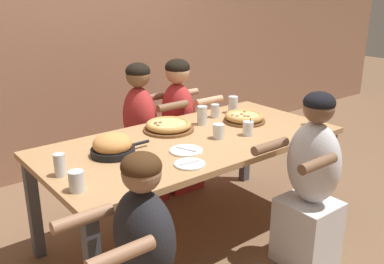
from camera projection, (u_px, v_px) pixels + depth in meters
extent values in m
plane|color=brown|center=(192.00, 234.00, 3.14)|extent=(18.00, 18.00, 0.00)
cube|color=#9E7056|center=(76.00, 1.00, 3.89)|extent=(10.00, 0.06, 3.20)
cube|color=tan|center=(192.00, 142.00, 2.91)|extent=(2.06, 0.99, 0.04)
cube|color=#4C4C51|center=(326.00, 176.00, 3.27)|extent=(0.07, 0.07, 0.70)
cube|color=#4C4C51|center=(34.00, 209.00, 2.78)|extent=(0.07, 0.07, 0.70)
cube|color=#4C4C51|center=(245.00, 145.00, 3.92)|extent=(0.07, 0.07, 0.70)
cylinder|color=brown|center=(244.00, 121.00, 3.27)|extent=(0.32, 0.32, 0.02)
torus|color=tan|center=(244.00, 116.00, 3.26)|extent=(0.30, 0.30, 0.04)
cylinder|color=#E5C675|center=(244.00, 117.00, 3.26)|extent=(0.24, 0.24, 0.04)
cylinder|color=#9E4C38|center=(232.00, 115.00, 3.24)|extent=(0.02, 0.02, 0.01)
cylinder|color=#9E4C38|center=(245.00, 116.00, 3.21)|extent=(0.02, 0.02, 0.01)
cylinder|color=#9E4C38|center=(248.00, 116.00, 3.21)|extent=(0.02, 0.02, 0.01)
cylinder|color=#9E4C38|center=(242.00, 114.00, 3.26)|extent=(0.02, 0.02, 0.01)
cylinder|color=#9E4C38|center=(237.00, 116.00, 3.21)|extent=(0.02, 0.02, 0.01)
cylinder|color=#9E4C38|center=(244.00, 112.00, 3.32)|extent=(0.02, 0.02, 0.01)
cylinder|color=brown|center=(169.00, 129.00, 3.07)|extent=(0.37, 0.37, 0.02)
torus|color=tan|center=(169.00, 125.00, 3.06)|extent=(0.33, 0.33, 0.04)
cylinder|color=#E5C675|center=(169.00, 126.00, 3.06)|extent=(0.27, 0.27, 0.04)
cylinder|color=#9E4C38|center=(156.00, 122.00, 3.06)|extent=(0.02, 0.02, 0.01)
cylinder|color=#9E4C38|center=(155.00, 124.00, 3.04)|extent=(0.02, 0.02, 0.01)
cylinder|color=#9E4C38|center=(160.00, 122.00, 3.06)|extent=(0.02, 0.02, 0.01)
cylinder|color=#9E4C38|center=(158.00, 125.00, 3.00)|extent=(0.02, 0.02, 0.01)
cylinder|color=black|center=(113.00, 152.00, 2.62)|extent=(0.27, 0.27, 0.04)
cylinder|color=black|center=(140.00, 143.00, 2.73)|extent=(0.12, 0.02, 0.02)
ellipsoid|color=#D68E4C|center=(112.00, 144.00, 2.60)|extent=(0.24, 0.24, 0.13)
cylinder|color=white|center=(190.00, 164.00, 2.47)|extent=(0.18, 0.18, 0.01)
cube|color=#B7B7BC|center=(190.00, 163.00, 2.47)|extent=(0.13, 0.02, 0.01)
cylinder|color=white|center=(186.00, 151.00, 2.68)|extent=(0.21, 0.21, 0.01)
cube|color=#B7B7BC|center=(186.00, 149.00, 2.67)|extent=(0.06, 0.14, 0.01)
cylinder|color=silver|center=(248.00, 128.00, 2.96)|extent=(0.08, 0.08, 0.10)
cylinder|color=#1EA8DB|center=(248.00, 130.00, 2.96)|extent=(0.07, 0.07, 0.07)
cylinder|color=black|center=(250.00, 126.00, 2.96)|extent=(0.01, 0.01, 0.12)
cylinder|color=silver|center=(215.00, 111.00, 3.37)|extent=(0.07, 0.07, 0.11)
cylinder|color=black|center=(215.00, 114.00, 3.38)|extent=(0.06, 0.06, 0.06)
cylinder|color=silver|center=(60.00, 165.00, 2.31)|extent=(0.06, 0.06, 0.13)
cylinder|color=black|center=(60.00, 169.00, 2.32)|extent=(0.06, 0.06, 0.08)
cylinder|color=silver|center=(202.00, 115.00, 3.19)|extent=(0.08, 0.08, 0.14)
cylinder|color=silver|center=(314.00, 116.00, 3.17)|extent=(0.08, 0.08, 0.14)
cylinder|color=silver|center=(314.00, 119.00, 3.18)|extent=(0.07, 0.07, 0.10)
cylinder|color=silver|center=(233.00, 105.00, 3.49)|extent=(0.08, 0.08, 0.14)
cylinder|color=black|center=(233.00, 106.00, 3.49)|extent=(0.07, 0.07, 0.11)
cylinder|color=silver|center=(76.00, 181.00, 2.14)|extent=(0.08, 0.08, 0.11)
cylinder|color=black|center=(77.00, 185.00, 2.15)|extent=(0.07, 0.07, 0.06)
cylinder|color=silver|center=(219.00, 131.00, 2.89)|extent=(0.08, 0.08, 0.10)
cube|color=#B22D2D|center=(178.00, 163.00, 3.84)|extent=(0.32, 0.34, 0.44)
ellipsoid|color=#B22D2D|center=(178.00, 112.00, 3.69)|extent=(0.24, 0.36, 0.51)
sphere|color=tan|center=(177.00, 72.00, 3.57)|extent=(0.21, 0.21, 0.21)
ellipsoid|color=black|center=(177.00, 67.00, 3.56)|extent=(0.21, 0.21, 0.14)
cylinder|color=tan|center=(185.00, 93.00, 3.90)|extent=(0.28, 0.06, 0.06)
cylinder|color=tan|center=(209.00, 101.00, 3.65)|extent=(0.28, 0.06, 0.06)
cube|color=#B22D2D|center=(142.00, 174.00, 3.61)|extent=(0.32, 0.34, 0.44)
ellipsoid|color=#B22D2D|center=(140.00, 119.00, 3.46)|extent=(0.24, 0.36, 0.53)
sphere|color=brown|center=(138.00, 75.00, 3.34)|extent=(0.19, 0.19, 0.19)
ellipsoid|color=black|center=(138.00, 71.00, 3.33)|extent=(0.20, 0.20, 0.13)
cylinder|color=brown|center=(149.00, 98.00, 3.67)|extent=(0.28, 0.06, 0.06)
cylinder|color=brown|center=(173.00, 106.00, 3.42)|extent=(0.28, 0.06, 0.06)
cube|color=silver|center=(307.00, 232.00, 2.76)|extent=(0.32, 0.34, 0.44)
ellipsoid|color=silver|center=(313.00, 163.00, 2.60)|extent=(0.24, 0.36, 0.52)
sphere|color=brown|center=(319.00, 108.00, 2.49)|extent=(0.18, 0.18, 0.18)
ellipsoid|color=black|center=(319.00, 103.00, 2.48)|extent=(0.19, 0.19, 0.13)
cylinder|color=brown|center=(318.00, 164.00, 2.32)|extent=(0.28, 0.06, 0.06)
cylinder|color=brown|center=(270.00, 146.00, 2.58)|extent=(0.28, 0.06, 0.06)
ellipsoid|color=#232328|center=(144.00, 236.00, 1.90)|extent=(0.24, 0.36, 0.45)
sphere|color=#9E7051|center=(141.00, 173.00, 1.80)|extent=(0.17, 0.17, 0.17)
ellipsoid|color=#422814|center=(141.00, 166.00, 1.79)|extent=(0.18, 0.18, 0.12)
cylinder|color=#9E7051|center=(121.00, 255.00, 1.62)|extent=(0.28, 0.06, 0.06)
cylinder|color=#9E7051|center=(83.00, 218.00, 1.88)|extent=(0.28, 0.06, 0.06)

